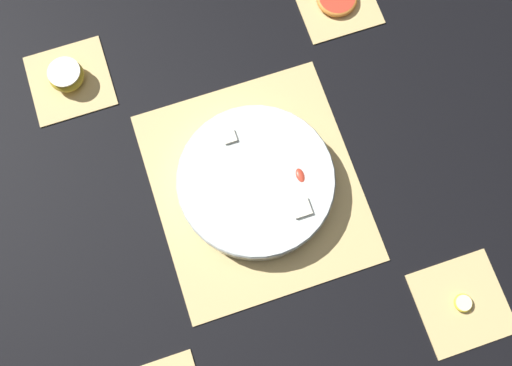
% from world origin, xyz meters
% --- Properties ---
extents(ground_plane, '(6.00, 6.00, 0.00)m').
position_xyz_m(ground_plane, '(0.00, 0.00, 0.00)').
color(ground_plane, black).
extents(bamboo_mat_center, '(0.41, 0.37, 0.01)m').
position_xyz_m(bamboo_mat_center, '(-0.00, 0.00, 0.00)').
color(bamboo_mat_center, '#D6B775').
rests_on(bamboo_mat_center, ground_plane).
extents(coaster_mat_near_left, '(0.15, 0.15, 0.01)m').
position_xyz_m(coaster_mat_near_left, '(-0.31, -0.27, 0.00)').
color(coaster_mat_near_left, '#D6B775').
rests_on(coaster_mat_near_left, ground_plane).
extents(coaster_mat_far_left, '(0.15, 0.15, 0.01)m').
position_xyz_m(coaster_mat_far_left, '(-0.31, 0.27, 0.00)').
color(coaster_mat_far_left, '#D6B775').
rests_on(coaster_mat_far_left, ground_plane).
extents(coaster_mat_far_right, '(0.15, 0.15, 0.01)m').
position_xyz_m(coaster_mat_far_right, '(0.31, 0.27, 0.00)').
color(coaster_mat_far_right, '#D6B775').
rests_on(coaster_mat_far_right, ground_plane).
extents(fruit_salad_bowl, '(0.28, 0.28, 0.06)m').
position_xyz_m(fruit_salad_bowl, '(0.00, -0.00, 0.03)').
color(fruit_salad_bowl, silver).
rests_on(fruit_salad_bowl, bamboo_mat_center).
extents(apple_half, '(0.07, 0.07, 0.04)m').
position_xyz_m(apple_half, '(-0.31, -0.27, 0.03)').
color(apple_half, gold).
rests_on(apple_half, coaster_mat_near_left).
extents(banana_coin_single, '(0.03, 0.03, 0.01)m').
position_xyz_m(banana_coin_single, '(0.31, 0.27, 0.01)').
color(banana_coin_single, '#F4EABC').
rests_on(banana_coin_single, coaster_mat_far_right).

